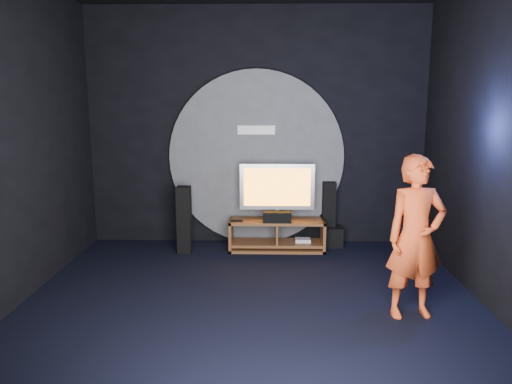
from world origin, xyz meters
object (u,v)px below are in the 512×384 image
(tv, at_px, (277,189))
(player, at_px, (416,237))
(subwoofer, at_px, (333,237))
(media_console, at_px, (277,237))
(tower_speaker_left, at_px, (184,220))
(tower_speaker_right, at_px, (328,213))

(tv, relative_size, player, 0.65)
(tv, distance_m, subwoofer, 1.14)
(media_console, relative_size, subwoofer, 4.72)
(media_console, xyz_separation_m, player, (1.33, -2.19, 0.63))
(subwoofer, height_order, player, player)
(subwoofer, bearing_deg, tower_speaker_left, -170.98)
(tower_speaker_left, relative_size, tower_speaker_right, 1.00)
(media_console, bearing_deg, subwoofer, 13.35)
(tower_speaker_left, xyz_separation_m, subwoofer, (2.17, 0.34, -0.33))
(tv, height_order, player, player)
(media_console, height_order, player, player)
(tv, bearing_deg, subwoofer, 8.88)
(media_console, relative_size, tower_speaker_right, 1.44)
(subwoofer, xyz_separation_m, player, (0.49, -2.39, 0.68))
(tower_speaker_left, bearing_deg, tower_speaker_right, 11.94)
(tv, distance_m, tower_speaker_right, 0.91)
(tv, bearing_deg, tower_speaker_left, -170.90)
(media_console, bearing_deg, player, -58.75)
(media_console, bearing_deg, tower_speaker_right, 21.22)
(tower_speaker_left, bearing_deg, media_console, 6.21)
(player, bearing_deg, tower_speaker_right, 93.32)
(tower_speaker_left, distance_m, player, 3.38)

